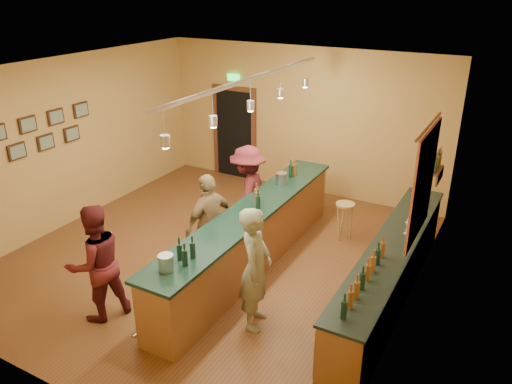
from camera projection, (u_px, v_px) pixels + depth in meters
The scene contains 18 objects.
floor at pixel (216, 255), 8.75m from camera, with size 7.00×7.00×0.00m, color brown.
ceiling at pixel (210, 71), 7.49m from camera, with size 6.50×7.00×0.02m, color silver.
wall_back at pixel (301, 121), 10.93m from camera, with size 6.50×0.02×3.20m, color #B59044.
wall_front at pixel (31, 272), 5.30m from camera, with size 6.50×0.02×3.20m, color #B59044.
wall_left at pixel (72, 141), 9.56m from camera, with size 0.02×7.00×3.20m, color #B59044.
wall_right at pixel (416, 212), 6.67m from camera, with size 0.02×7.00×3.20m, color #B59044.
doorway at pixel (235, 131), 11.86m from camera, with size 1.15×0.09×2.48m.
tapestry at pixel (423, 184), 6.90m from camera, with size 0.03×1.40×1.60m, color maroon.
bottle_shelf at pixel (438, 164), 8.21m from camera, with size 0.17×0.55×0.54m.
picture_grid at pixel (37, 134), 8.81m from camera, with size 0.06×2.20×0.70m, color #382111, non-canonical shape.
back_counter at pixel (390, 271), 7.38m from camera, with size 0.60×4.55×1.27m.
tasting_bar at pixel (251, 234), 8.19m from camera, with size 0.73×5.10×1.38m.
pendant_track at pixel (250, 90), 7.26m from camera, with size 0.11×4.60×0.50m.
bartender at pixel (255, 269), 6.68m from camera, with size 0.65×0.43×1.78m, color gray.
customer_a at pixel (96, 263), 6.87m from camera, with size 0.84×0.65×1.73m, color #59191E.
customer_b at pixel (210, 223), 8.04m from camera, with size 0.99×0.41×1.68m, color #997A51.
customer_c at pixel (248, 194), 9.01m from camera, with size 1.15×0.66×1.78m, color #59191E.
bar_stool at pixel (345, 211), 9.11m from camera, with size 0.35×0.35×0.71m.
Camera 1 is at (4.29, -6.31, 4.47)m, focal length 35.00 mm.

